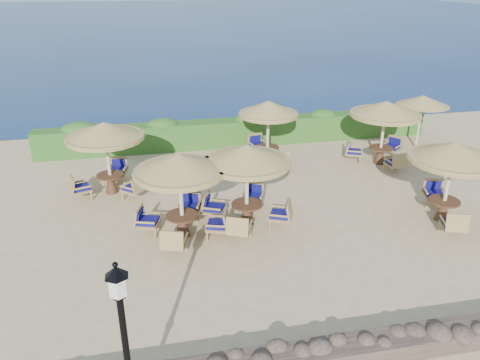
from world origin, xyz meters
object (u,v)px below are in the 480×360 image
cafe_set_5 (385,119)px  cafe_set_1 (247,171)px  cafe_set_0 (180,182)px  cafe_set_4 (268,118)px  cafe_set_3 (106,143)px  lamp_post (127,356)px  cafe_set_2 (452,162)px  extra_parasol (423,101)px

cafe_set_5 → cafe_set_1: bearing=-149.3°
cafe_set_0 → cafe_set_4: same height
cafe_set_1 → cafe_set_3: 5.38m
lamp_post → cafe_set_2: (9.71, 5.59, 0.45)m
cafe_set_2 → cafe_set_3: bearing=157.9°
extra_parasol → cafe_set_1: (-9.11, -5.36, -0.37)m
cafe_set_3 → cafe_set_5: 10.86m
cafe_set_4 → cafe_set_5: same height
lamp_post → cafe_set_4: lamp_post is taller
cafe_set_0 → cafe_set_1: (2.05, 0.33, 0.01)m
cafe_set_1 → cafe_set_2: same height
cafe_set_4 → cafe_set_1: bearing=-111.9°
lamp_post → extra_parasol: 17.41m
extra_parasol → cafe_set_3: bearing=-171.0°
lamp_post → cafe_set_1: size_ratio=1.16×
cafe_set_3 → cafe_set_5: size_ratio=0.98×
extra_parasol → cafe_set_3: (-13.41, -2.13, -0.28)m
cafe_set_2 → cafe_set_3: same height
lamp_post → cafe_set_5: lamp_post is taller
lamp_post → cafe_set_1: 7.51m
lamp_post → cafe_set_3: lamp_post is taller
cafe_set_3 → cafe_set_0: bearing=-57.7°
cafe_set_0 → extra_parasol: bearing=27.0°
lamp_post → cafe_set_4: 12.78m
lamp_post → cafe_set_4: size_ratio=1.15×
lamp_post → extra_parasol: bearing=43.6°
cafe_set_3 → cafe_set_4: bearing=15.0°
extra_parasol → cafe_set_2: bearing=-114.3°
extra_parasol → cafe_set_0: bearing=-153.0°
cafe_set_5 → cafe_set_4: bearing=167.4°
cafe_set_2 → cafe_set_3: 11.35m
cafe_set_0 → cafe_set_5: (8.59, 4.22, 0.13)m
lamp_post → cafe_set_2: bearing=30.0°
extra_parasol → cafe_set_1: size_ratio=0.85×
cafe_set_2 → cafe_set_5: same height
extra_parasol → cafe_set_3: 13.58m
lamp_post → cafe_set_0: lamp_post is taller
lamp_post → cafe_set_0: (1.44, 6.31, 0.24)m
lamp_post → cafe_set_5: bearing=46.4°
extra_parasol → lamp_post: bearing=-136.4°
cafe_set_3 → cafe_set_5: bearing=3.5°
cafe_set_3 → cafe_set_4: (6.27, 1.68, 0.03)m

